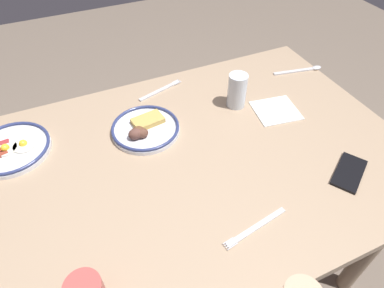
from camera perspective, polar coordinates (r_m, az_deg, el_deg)
name	(u,v)px	position (r m, az deg, el deg)	size (l,w,h in m)	color
ground_plane	(190,265)	(1.63, -0.36, -20.08)	(6.00, 6.00, 0.00)	#716255
dining_table	(189,178)	(1.09, -0.50, -5.90)	(1.37, 0.91, 0.72)	tan
plate_near_main	(11,148)	(1.17, -28.61, -0.67)	(0.24, 0.24, 0.04)	white
plate_center_pancakes	(145,128)	(1.10, -8.10, 2.65)	(0.23, 0.23, 0.05)	white
drinking_glass	(237,92)	(1.19, 7.72, 8.82)	(0.07, 0.07, 0.12)	silver
cell_phone	(349,172)	(1.08, 25.37, -4.41)	(0.14, 0.07, 0.01)	black
paper_napkin	(276,110)	(1.22, 14.21, 5.60)	(0.15, 0.14, 0.00)	white
fork_near	(255,228)	(0.88, 10.79, -13.94)	(0.20, 0.05, 0.01)	silver
fork_far	(161,90)	(1.28, -5.40, 9.19)	(0.19, 0.07, 0.01)	silver
tea_spoon	(304,70)	(1.47, 18.73, 12.00)	(0.21, 0.05, 0.01)	silver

